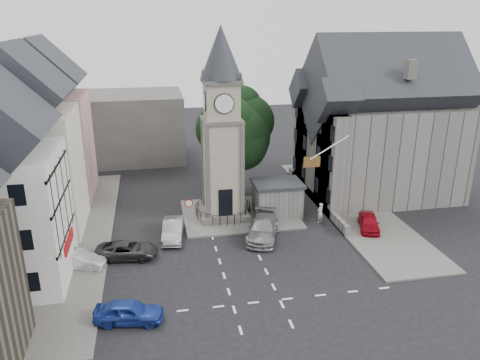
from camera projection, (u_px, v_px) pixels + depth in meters
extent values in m
plane|color=black|center=(240.00, 260.00, 34.25)|extent=(120.00, 120.00, 0.00)
cube|color=#595651|center=(73.00, 237.00, 37.56)|extent=(6.00, 30.00, 0.14)
cube|color=#595651|center=(350.00, 206.00, 43.76)|extent=(6.00, 26.00, 0.14)
cube|color=#595651|center=(240.00, 214.00, 41.90)|extent=(10.00, 8.00, 0.16)
cube|color=silver|center=(256.00, 302.00, 29.16)|extent=(20.00, 8.00, 0.01)
cube|color=#4C4944|center=(223.00, 212.00, 41.54)|extent=(4.20, 4.20, 0.70)
torus|color=black|center=(223.00, 205.00, 41.30)|extent=(4.86, 4.86, 0.06)
cube|color=gray|center=(222.00, 166.00, 40.09)|extent=(3.00, 3.00, 8.00)
cube|color=black|center=(225.00, 202.00, 39.68)|extent=(1.20, 0.25, 2.40)
cube|color=#4C4944|center=(222.00, 120.00, 38.75)|extent=(3.30, 3.30, 0.25)
cube|color=gray|center=(222.00, 101.00, 38.21)|extent=(2.70, 2.70, 3.20)
cylinder|color=white|center=(224.00, 104.00, 36.92)|extent=(1.50, 0.12, 1.50)
cube|color=#4C4944|center=(221.00, 81.00, 37.68)|extent=(3.10, 3.10, 0.30)
cone|color=#202229|center=(221.00, 52.00, 36.93)|extent=(3.40, 3.40, 4.20)
cube|color=#605D58|center=(277.00, 200.00, 41.58)|extent=(4.00, 3.00, 2.80)
cube|color=#202229|center=(277.00, 183.00, 41.06)|extent=(4.30, 3.30, 0.25)
cylinder|color=black|center=(235.00, 174.00, 45.90)|extent=(0.70, 0.70, 4.40)
cylinder|color=black|center=(189.00, 217.00, 38.36)|extent=(0.10, 0.10, 2.50)
cone|color=#A50C0C|center=(189.00, 204.00, 37.85)|extent=(0.70, 0.06, 0.70)
cone|color=white|center=(189.00, 204.00, 37.83)|extent=(0.54, 0.04, 0.54)
cube|color=#D29190|center=(49.00, 147.00, 44.64)|extent=(7.50, 7.00, 10.00)
cube|color=#EFE0C8|center=(30.00, 173.00, 37.24)|extent=(7.50, 7.00, 10.00)
cube|color=silver|center=(3.00, 220.00, 30.00)|extent=(7.50, 7.00, 9.00)
cube|color=#4C4944|center=(100.00, 128.00, 56.70)|extent=(20.00, 10.00, 8.00)
cube|color=#605D58|center=(379.00, 149.00, 45.77)|extent=(14.00, 10.00, 9.00)
cube|color=#605D58|center=(332.00, 163.00, 41.43)|extent=(1.60, 4.40, 9.00)
cube|color=#605D58|center=(307.00, 143.00, 47.91)|extent=(1.60, 4.40, 9.00)
cube|color=#605D58|center=(314.00, 196.00, 44.99)|extent=(0.40, 16.00, 0.90)
cylinder|color=white|center=(329.00, 148.00, 37.03)|extent=(3.17, 0.10, 1.89)
plane|color=#B21414|center=(312.00, 162.00, 37.15)|extent=(1.40, 0.00, 1.40)
imported|color=navy|center=(129.00, 312.00, 27.10)|extent=(4.20, 2.26, 1.36)
imported|color=#AAACB2|center=(77.00, 260.00, 32.96)|extent=(4.11, 2.46, 1.28)
imported|color=#2A2A2C|center=(127.00, 250.00, 34.31)|extent=(4.70, 2.56, 1.25)
imported|color=gray|center=(173.00, 230.00, 37.36)|extent=(2.00, 4.51, 1.44)
imported|color=gray|center=(263.00, 228.00, 37.46)|extent=(3.91, 5.87, 1.58)
imported|color=maroon|center=(369.00, 222.00, 38.85)|extent=(2.70, 4.14, 1.31)
imported|color=beige|center=(320.00, 213.00, 40.12)|extent=(0.77, 0.70, 1.78)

